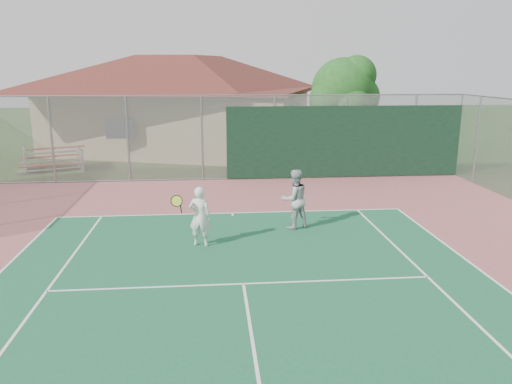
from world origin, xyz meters
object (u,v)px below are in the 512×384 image
at_px(tree, 345,92).
at_px(bleachers, 52,159).
at_px(clubhouse, 181,94).
at_px(player_grey_back, 294,200).
at_px(player_white_front, 199,217).

bearing_deg(tree, bleachers, -173.98).
xyz_separation_m(clubhouse, bleachers, (-5.70, -5.49, -2.66)).
relative_size(tree, player_grey_back, 3.02).
relative_size(player_white_front, player_grey_back, 0.95).
relative_size(clubhouse, tree, 3.22).
height_order(tree, player_white_front, tree).
distance_m(tree, player_white_front, 14.56).
bearing_deg(bleachers, player_white_front, -80.38).
bearing_deg(player_white_front, tree, -106.26).
height_order(tree, player_grey_back, tree).
height_order(bleachers, player_grey_back, player_grey_back).
xyz_separation_m(bleachers, tree, (14.04, 1.48, 2.91)).
bearing_deg(player_grey_back, player_white_front, 4.83).
distance_m(bleachers, player_white_front, 13.01).
bearing_deg(clubhouse, player_grey_back, -57.50).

